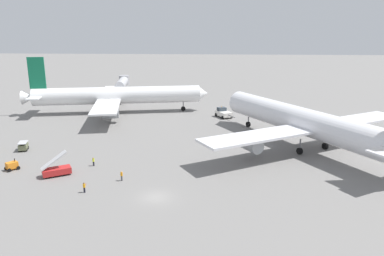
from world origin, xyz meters
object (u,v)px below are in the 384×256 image
(pushback_tug, at_px, (223,113))
(gse_gpu_cart_small, at_px, (12,165))
(gse_baggage_cart_near_cluster, at_px, (23,146))
(ground_crew_wing_walker_right, at_px, (84,187))
(airliner_being_pushed, at_px, (304,122))
(airliner_at_gate_left, at_px, (116,96))
(jet_bridge, at_px, (123,82))
(gse_stair_truck_yellow, at_px, (56,170))
(ground_crew_ramp_agent_by_cones, at_px, (122,176))
(ground_crew_marshaller_foreground, at_px, (93,161))

(pushback_tug, relative_size, gse_gpu_cart_small, 2.99)
(gse_baggage_cart_near_cluster, bearing_deg, ground_crew_wing_walker_right, -44.19)
(airliner_being_pushed, height_order, pushback_tug, airliner_being_pushed)
(airliner_at_gate_left, bearing_deg, jet_bridge, 100.51)
(ground_crew_wing_walker_right, height_order, jet_bridge, jet_bridge)
(gse_baggage_cart_near_cluster, bearing_deg, gse_stair_truck_yellow, -45.50)
(gse_baggage_cart_near_cluster, bearing_deg, pushback_tug, 37.88)
(ground_crew_ramp_agent_by_cones, relative_size, jet_bridge, 0.09)
(pushback_tug, height_order, jet_bridge, jet_bridge)
(gse_stair_truck_yellow, relative_size, ground_crew_marshaller_foreground, 3.10)
(pushback_tug, bearing_deg, airliner_at_gate_left, 173.31)
(ground_crew_marshaller_foreground, bearing_deg, gse_stair_truck_yellow, -134.29)
(ground_crew_wing_walker_right, bearing_deg, pushback_tug, 66.80)
(pushback_tug, bearing_deg, gse_stair_truck_yellow, -122.88)
(gse_stair_truck_yellow, xyz_separation_m, jet_bridge, (-7.85, 76.33, 3.51))
(pushback_tug, relative_size, ground_crew_marshaller_foreground, 5.00)
(ground_crew_marshaller_foreground, relative_size, ground_crew_ramp_agent_by_cones, 0.96)
(ground_crew_marshaller_foreground, bearing_deg, ground_crew_ramp_agent_by_cones, -43.08)
(gse_stair_truck_yellow, relative_size, jet_bridge, 0.27)
(gse_stair_truck_yellow, distance_m, gse_gpu_cart_small, 8.94)
(ground_crew_ramp_agent_by_cones, bearing_deg, jet_bridge, 103.83)
(airliner_being_pushed, bearing_deg, ground_crew_wing_walker_right, -147.28)
(gse_baggage_cart_near_cluster, relative_size, jet_bridge, 0.17)
(ground_crew_marshaller_foreground, bearing_deg, airliner_at_gate_left, 99.53)
(gse_baggage_cart_near_cluster, distance_m, ground_crew_marshaller_foreground, 18.34)
(airliner_being_pushed, bearing_deg, ground_crew_marshaller_foreground, -161.82)
(gse_baggage_cart_near_cluster, height_order, gse_stair_truck_yellow, gse_stair_truck_yellow)
(airliner_at_gate_left, height_order, ground_crew_marshaller_foreground, airliner_at_gate_left)
(ground_crew_wing_walker_right, bearing_deg, jet_bridge, 100.12)
(ground_crew_wing_walker_right, bearing_deg, gse_gpu_cart_small, 152.53)
(jet_bridge, bearing_deg, ground_crew_wing_walker_right, -79.88)
(ground_crew_marshaller_foreground, xyz_separation_m, ground_crew_ramp_agent_by_cones, (6.62, -6.19, 0.04))
(ground_crew_marshaller_foreground, height_order, jet_bridge, jet_bridge)
(airliner_being_pushed, distance_m, ground_crew_marshaller_foreground, 41.52)
(airliner_at_gate_left, xyz_separation_m, gse_stair_truck_yellow, (2.44, -47.16, -3.89))
(ground_crew_wing_walker_right, relative_size, jet_bridge, 0.09)
(airliner_at_gate_left, relative_size, ground_crew_ramp_agent_by_cones, 31.54)
(ground_crew_wing_walker_right, bearing_deg, ground_crew_marshaller_foreground, 101.37)
(jet_bridge, bearing_deg, gse_stair_truck_yellow, -84.13)
(airliner_at_gate_left, distance_m, gse_baggage_cart_near_cluster, 36.41)
(gse_gpu_cart_small, bearing_deg, gse_baggage_cart_near_cluster, 108.02)
(pushback_tug, xyz_separation_m, ground_crew_wing_walker_right, (-21.30, -49.69, -0.37))
(airliner_at_gate_left, height_order, gse_baggage_cart_near_cluster, airliner_at_gate_left)
(jet_bridge, bearing_deg, airliner_at_gate_left, -79.49)
(gse_gpu_cart_small, bearing_deg, ground_crew_marshaller_foreground, 11.85)
(ground_crew_wing_walker_right, height_order, ground_crew_ramp_agent_by_cones, ground_crew_ramp_agent_by_cones)
(ground_crew_marshaller_foreground, bearing_deg, ground_crew_wing_walker_right, -78.63)
(airliner_at_gate_left, xyz_separation_m, ground_crew_ramp_agent_by_cones, (13.73, -48.57, -4.06))
(airliner_being_pushed, xyz_separation_m, pushback_tug, (-15.71, 25.91, -4.21))
(airliner_at_gate_left, xyz_separation_m, airliner_being_pushed, (46.32, -29.50, 0.48))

